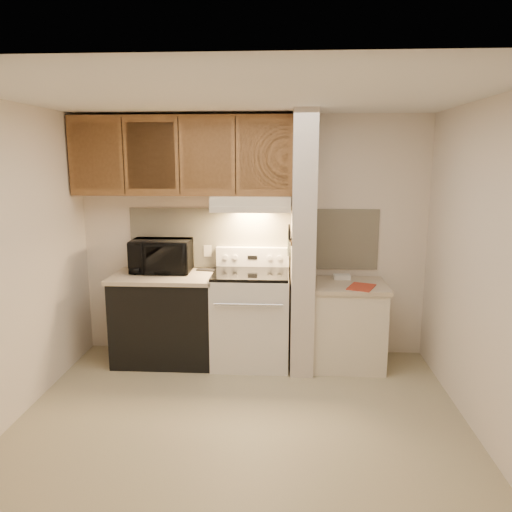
{
  "coord_description": "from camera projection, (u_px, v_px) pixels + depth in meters",
  "views": [
    {
      "loc": [
        0.33,
        -3.66,
        2.07
      ],
      "look_at": [
        0.08,
        0.75,
        1.19
      ],
      "focal_mm": 35.0,
      "sensor_mm": 36.0,
      "label": 1
    }
  ],
  "objects": [
    {
      "name": "range_display",
      "position": [
        252.0,
        257.0,
        5.17
      ],
      "size": [
        0.1,
        0.01,
        0.04
      ],
      "primitive_type": "cube",
      "color": "black",
      "rests_on": "range_backguard"
    },
    {
      "name": "range_hood",
      "position": [
        252.0,
        203.0,
        4.95
      ],
      "size": [
        0.78,
        0.44,
        0.15
      ],
      "primitive_type": "cube",
      "color": "beige",
      "rests_on": "upper_cabinets"
    },
    {
      "name": "knife_handle_c",
      "position": [
        289.0,
        231.0,
        4.8
      ],
      "size": [
        0.02,
        0.02,
        0.1
      ],
      "primitive_type": "cylinder",
      "color": "black",
      "rests_on": "knife_strip"
    },
    {
      "name": "hood_lip",
      "position": [
        250.0,
        210.0,
        4.75
      ],
      "size": [
        0.78,
        0.04,
        0.06
      ],
      "primitive_type": "cube",
      "color": "beige",
      "rests_on": "range_hood"
    },
    {
      "name": "knife_blade_b",
      "position": [
        289.0,
        250.0,
        4.74
      ],
      "size": [
        0.01,
        0.04,
        0.18
      ],
      "primitive_type": "cube",
      "color": "silver",
      "rests_on": "knife_strip"
    },
    {
      "name": "teal_jar",
      "position": [
        133.0,
        267.0,
        5.15
      ],
      "size": [
        0.1,
        0.1,
        0.09
      ],
      "primitive_type": "cylinder",
      "rotation": [
        0.0,
        0.0,
        -0.26
      ],
      "color": "#226160",
      "rests_on": "left_countertop"
    },
    {
      "name": "range_knob_left_inner",
      "position": [
        235.0,
        257.0,
        5.18
      ],
      "size": [
        0.05,
        0.02,
        0.05
      ],
      "primitive_type": "cylinder",
      "rotation": [
        1.57,
        0.0,
        0.0
      ],
      "color": "silver",
      "rests_on": "range_backguard"
    },
    {
      "name": "right_cab_base",
      "position": [
        347.0,
        326.0,
        5.0
      ],
      "size": [
        0.7,
        0.6,
        0.81
      ],
      "primitive_type": "cube",
      "color": "beige",
      "rests_on": "floor"
    },
    {
      "name": "right_countertop",
      "position": [
        349.0,
        285.0,
        4.92
      ],
      "size": [
        0.74,
        0.64,
        0.04
      ],
      "primitive_type": "cube",
      "color": "#C5B397",
      "rests_on": "right_cab_base"
    },
    {
      "name": "knife_handle_d",
      "position": [
        289.0,
        230.0,
        4.87
      ],
      "size": [
        0.02,
        0.02,
        0.1
      ],
      "primitive_type": "cylinder",
      "color": "black",
      "rests_on": "knife_strip"
    },
    {
      "name": "range_knob_right_inner",
      "position": [
        270.0,
        258.0,
        5.16
      ],
      "size": [
        0.05,
        0.02,
        0.05
      ],
      "primitive_type": "cylinder",
      "rotation": [
        1.57,
        0.0,
        0.0
      ],
      "color": "silver",
      "rests_on": "range_backguard"
    },
    {
      "name": "wall_right",
      "position": [
        484.0,
        271.0,
        3.66
      ],
      "size": [
        0.02,
        3.0,
        2.5
      ],
      "primitive_type": "cube",
      "color": "silver",
      "rests_on": "floor"
    },
    {
      "name": "knife_blade_a",
      "position": [
        289.0,
        250.0,
        4.67
      ],
      "size": [
        0.01,
        0.03,
        0.16
      ],
      "primitive_type": "cube",
      "color": "silver",
      "rests_on": "knife_strip"
    },
    {
      "name": "upper_cabinets",
      "position": [
        182.0,
        156.0,
        4.94
      ],
      "size": [
        2.18,
        0.33,
        0.77
      ],
      "primitive_type": "cube",
      "color": "brown",
      "rests_on": "wall_back"
    },
    {
      "name": "knife_blade_e",
      "position": [
        289.0,
        245.0,
        5.0
      ],
      "size": [
        0.01,
        0.04,
        0.18
      ],
      "primitive_type": "cube",
      "color": "silver",
      "rests_on": "knife_strip"
    },
    {
      "name": "oven_handle",
      "position": [
        248.0,
        305.0,
        4.65
      ],
      "size": [
        0.65,
        0.02,
        0.02
      ],
      "primitive_type": "cylinder",
      "rotation": [
        0.0,
        1.57,
        0.0
      ],
      "color": "silver",
      "rests_on": "range_body"
    },
    {
      "name": "knife_handle_e",
      "position": [
        289.0,
        229.0,
        4.95
      ],
      "size": [
        0.02,
        0.02,
        0.1
      ],
      "primitive_type": "cylinder",
      "color": "black",
      "rests_on": "knife_strip"
    },
    {
      "name": "oven_window",
      "position": [
        249.0,
        326.0,
        4.73
      ],
      "size": [
        0.5,
        0.01,
        0.3
      ],
      "primitive_type": "cube",
      "color": "black",
      "rests_on": "range_body"
    },
    {
      "name": "floor",
      "position": [
        241.0,
        419.0,
        4.01
      ],
      "size": [
        3.6,
        3.6,
        0.0
      ],
      "primitive_type": "plane",
      "color": "tan",
      "rests_on": "ground"
    },
    {
      "name": "backsplash",
      "position": [
        253.0,
        239.0,
        5.23
      ],
      "size": [
        2.6,
        0.02,
        0.63
      ],
      "primitive_type": "cube",
      "color": "beige",
      "rests_on": "wall_back"
    },
    {
      "name": "knife_blade_d",
      "position": [
        289.0,
        245.0,
        4.9
      ],
      "size": [
        0.01,
        0.04,
        0.16
      ],
      "primitive_type": "cube",
      "color": "silver",
      "rests_on": "knife_strip"
    },
    {
      "name": "red_folder",
      "position": [
        361.0,
        287.0,
        4.76
      ],
      "size": [
        0.32,
        0.36,
        0.01
      ],
      "primitive_type": "cube",
      "rotation": [
        0.0,
        0.0,
        -0.39
      ],
      "color": "#AF3622",
      "rests_on": "right_countertop"
    },
    {
      "name": "knife_blade_c",
      "position": [
        289.0,
        249.0,
        4.82
      ],
      "size": [
        0.01,
        0.04,
        0.2
      ],
      "primitive_type": "cube",
      "color": "silver",
      "rests_on": "knife_strip"
    },
    {
      "name": "white_box",
      "position": [
        342.0,
        277.0,
        5.09
      ],
      "size": [
        0.17,
        0.12,
        0.04
      ],
      "primitive_type": "cube",
      "rotation": [
        0.0,
        0.0,
        0.03
      ],
      "color": "white",
      "rests_on": "right_countertop"
    },
    {
      "name": "range_knob_left_outer",
      "position": [
        226.0,
        257.0,
        5.19
      ],
      "size": [
        0.05,
        0.02,
        0.05
      ],
      "primitive_type": "cylinder",
      "rotation": [
        1.57,
        0.0,
        0.0
      ],
      "color": "silver",
      "rests_on": "range_backguard"
    },
    {
      "name": "range_body",
      "position": [
        251.0,
        319.0,
        5.05
      ],
      "size": [
        0.76,
        0.65,
        0.92
      ],
      "primitive_type": "cube",
      "color": "silver",
      "rests_on": "floor"
    },
    {
      "name": "range_backguard",
      "position": [
        253.0,
        257.0,
        5.22
      ],
      "size": [
        0.76,
        0.08,
        0.2
      ],
      "primitive_type": "cube",
      "color": "silver",
      "rests_on": "range_body"
    },
    {
      "name": "range_knob_right_outer",
      "position": [
        279.0,
        258.0,
        5.16
      ],
      "size": [
        0.05,
        0.02,
        0.05
      ],
      "primitive_type": "cylinder",
      "rotation": [
        1.57,
        0.0,
        0.0
      ],
      "color": "silver",
      "rests_on": "range_backguard"
    },
    {
      "name": "ceiling",
      "position": [
        239.0,
        96.0,
        3.52
      ],
      "size": [
        3.6,
        3.6,
        0.0
      ],
      "primitive_type": "plane",
      "rotation": [
        3.14,
        0.0,
        0.0
      ],
      "color": "white",
      "rests_on": "wall_back"
    },
    {
      "name": "pillar_trim",
      "position": [
        291.0,
        238.0,
        4.86
      ],
      "size": [
        0.01,
        0.7,
        0.04
      ],
      "primitive_type": "cube",
      "color": "brown",
      "rests_on": "partition_pillar"
    },
    {
      "name": "microwave",
      "position": [
        162.0,
        256.0,
        5.13
      ],
      "size": [
        0.61,
        0.42,
        0.33
      ],
      "primitive_type": "imported",
      "rotation": [
        0.0,
        0.0,
        0.02
      ],
      "color": "black",
      "rests_on": "left_countertop"
    },
    {
      "name": "wall_back",
      "position": [
        253.0,
        237.0,
        5.24
      ],
      "size": [
        3.6,
        2.5,
        0.02
      ],
      "primitive_type": "cube",
      "rotation": [
        1.57,
        0.0,
        0.0
      ],
      "color": "silver",
      "rests_on": "floor"
    },
    {
      "name": "partition_pillar",
      "position": [
        303.0,
        243.0,
        4.86
      ],
      "size": [
        0.22,
        0.7,
        2.5
      ],
      "primitive_type": "cube",
      "color": "beige",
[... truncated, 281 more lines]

